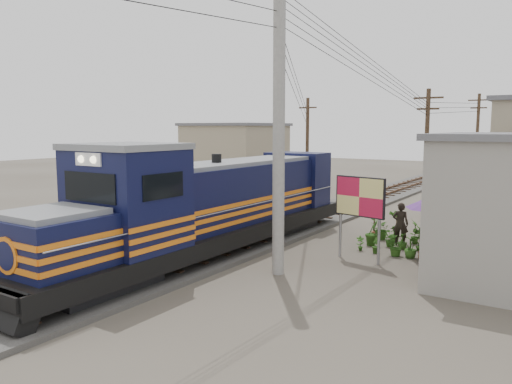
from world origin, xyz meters
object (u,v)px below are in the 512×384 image
Objects in this scene: locomotive at (207,208)px; billboard at (360,199)px; vendor at (400,224)px; market_umbrella at (436,202)px.

billboard is at bearing 25.48° from locomotive.
billboard reaches higher than vendor.
billboard is 1.74× the size of vendor.
locomotive is 6.94× the size of market_umbrella.
billboard reaches higher than market_umbrella.
locomotive is 5.53× the size of billboard.
billboard is 1.25× the size of market_umbrella.
market_umbrella is at bearing 53.17° from billboard.
locomotive is at bearing -143.24° from billboard.
locomotive is 9.62× the size of vendor.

